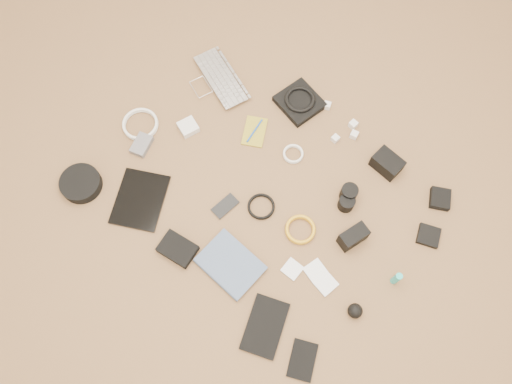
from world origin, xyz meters
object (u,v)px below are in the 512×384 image
Objects in this scene: laptop at (213,83)px; dslr_camera at (387,163)px; headphone_case at (81,184)px; paperback at (215,281)px; tablet at (140,200)px; phone at (225,206)px.

laptop is 2.64× the size of dslr_camera.
paperback is (0.72, 0.01, -0.01)m from headphone_case.
tablet is 1.06× the size of paperback.
phone is (0.42, -0.45, -0.01)m from laptop.
laptop is at bearing 79.32° from headphone_case.
paperback is at bearing -34.81° from tablet.
paperback is (0.16, -0.28, 0.01)m from phone.
dslr_camera is 0.72m from phone.
tablet is (0.11, -0.64, -0.01)m from laptop.
laptop is 0.94m from paperback.
dslr_camera is at bearing 31.46° from laptop.
laptop reaches higher than paperback.
phone is (-0.46, -0.56, -0.03)m from dslr_camera.
laptop is 0.88m from dslr_camera.
dslr_camera is at bearing 39.81° from headphone_case.
tablet is 2.28× the size of phone.
headphone_case is at bearing -131.66° from dslr_camera.
paperback is (0.58, -0.73, -0.00)m from laptop.
tablet is 0.48m from paperback.
tablet is at bearing 85.65° from paperback.
paperback is at bearing 0.43° from headphone_case.
tablet is at bearing -56.09° from laptop.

